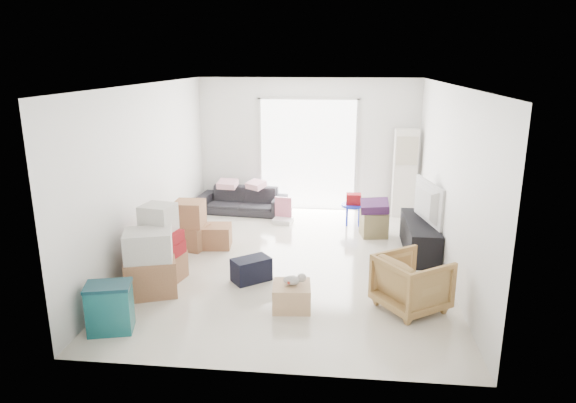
# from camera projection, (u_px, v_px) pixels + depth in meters

# --- Properties ---
(room_shell) EXTENTS (4.98, 6.48, 3.18)m
(room_shell) POSITION_uv_depth(u_px,v_px,m) (294.00, 177.00, 7.68)
(room_shell) COLOR beige
(room_shell) RESTS_ON ground
(sliding_door) EXTENTS (2.10, 0.04, 2.33)m
(sliding_door) POSITION_uv_depth(u_px,v_px,m) (308.00, 150.00, 10.56)
(sliding_door) COLOR white
(sliding_door) RESTS_ON room_shell
(ac_tower) EXTENTS (0.45, 0.30, 1.75)m
(ac_tower) POSITION_uv_depth(u_px,v_px,m) (405.00, 173.00, 10.15)
(ac_tower) COLOR white
(ac_tower) RESTS_ON room_shell
(tv_console) EXTENTS (0.47, 1.57, 0.52)m
(tv_console) POSITION_uv_depth(u_px,v_px,m) (420.00, 237.00, 8.34)
(tv_console) COLOR black
(tv_console) RESTS_ON room_shell
(television) EXTENTS (0.88, 1.25, 0.15)m
(television) POSITION_uv_depth(u_px,v_px,m) (421.00, 217.00, 8.25)
(television) COLOR black
(television) RESTS_ON tv_console
(sofa) EXTENTS (1.82, 0.69, 0.69)m
(sofa) POSITION_uv_depth(u_px,v_px,m) (242.00, 196.00, 10.48)
(sofa) COLOR #2A292F
(sofa) RESTS_ON room_shell
(pillow_left) EXTENTS (0.37, 0.31, 0.11)m
(pillow_left) POSITION_uv_depth(u_px,v_px,m) (227.00, 177.00, 10.36)
(pillow_left) COLOR #E3A5B5
(pillow_left) RESTS_ON sofa
(pillow_right) EXTENTS (0.46, 0.44, 0.12)m
(pillow_right) POSITION_uv_depth(u_px,v_px,m) (256.00, 177.00, 10.31)
(pillow_right) COLOR #E3A5B5
(pillow_right) RESTS_ON sofa
(armchair) EXTENTS (1.01, 1.02, 0.78)m
(armchair) POSITION_uv_depth(u_px,v_px,m) (412.00, 280.00, 6.39)
(armchair) COLOR #AD874D
(armchair) RESTS_ON room_shell
(storage_bins) EXTENTS (0.58, 0.47, 0.59)m
(storage_bins) POSITION_uv_depth(u_px,v_px,m) (110.00, 308.00, 5.89)
(storage_bins) COLOR #155A5D
(storage_bins) RESTS_ON room_shell
(box_stack_a) EXTENTS (0.82, 0.75, 0.88)m
(box_stack_a) POSITION_uv_depth(u_px,v_px,m) (150.00, 264.00, 6.82)
(box_stack_a) COLOR #986B44
(box_stack_a) RESTS_ON room_shell
(box_stack_b) EXTENTS (0.67, 0.66, 1.12)m
(box_stack_b) POSITION_uv_depth(u_px,v_px,m) (160.00, 248.00, 7.20)
(box_stack_b) COLOR #986B44
(box_stack_b) RESTS_ON room_shell
(box_stack_c) EXTENTS (0.64, 0.58, 0.81)m
(box_stack_c) POSITION_uv_depth(u_px,v_px,m) (190.00, 226.00, 8.49)
(box_stack_c) COLOR #986B44
(box_stack_c) RESTS_ON room_shell
(loose_box) EXTENTS (0.50, 0.50, 0.38)m
(loose_box) POSITION_uv_depth(u_px,v_px,m) (217.00, 236.00, 8.59)
(loose_box) COLOR #986B44
(loose_box) RESTS_ON room_shell
(duffel_bag) EXTENTS (0.61, 0.57, 0.34)m
(duffel_bag) POSITION_uv_depth(u_px,v_px,m) (251.00, 270.00, 7.28)
(duffel_bag) COLOR black
(duffel_bag) RESTS_ON room_shell
(ottoman) EXTENTS (0.51, 0.51, 0.44)m
(ottoman) POSITION_uv_depth(u_px,v_px,m) (374.00, 224.00, 9.13)
(ottoman) COLOR olive
(ottoman) RESTS_ON room_shell
(blanket) EXTENTS (0.50, 0.50, 0.14)m
(blanket) POSITION_uv_depth(u_px,v_px,m) (375.00, 208.00, 9.05)
(blanket) COLOR #3A1B45
(blanket) RESTS_ON ottoman
(kids_table) EXTENTS (0.47, 0.47, 0.61)m
(kids_table) POSITION_uv_depth(u_px,v_px,m) (353.00, 203.00, 9.70)
(kids_table) COLOR #1629CE
(kids_table) RESTS_ON room_shell
(toy_walker) EXTENTS (0.40, 0.37, 0.48)m
(toy_walker) POSITION_uv_depth(u_px,v_px,m) (283.00, 216.00, 9.91)
(toy_walker) COLOR silver
(toy_walker) RESTS_ON room_shell
(wood_crate) EXTENTS (0.51, 0.51, 0.32)m
(wood_crate) POSITION_uv_depth(u_px,v_px,m) (292.00, 296.00, 6.48)
(wood_crate) COLOR tan
(wood_crate) RESTS_ON room_shell
(plush_bunny) EXTENTS (0.29, 0.17, 0.15)m
(plush_bunny) POSITION_uv_depth(u_px,v_px,m) (294.00, 280.00, 6.43)
(plush_bunny) COLOR #B2ADA8
(plush_bunny) RESTS_ON wood_crate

